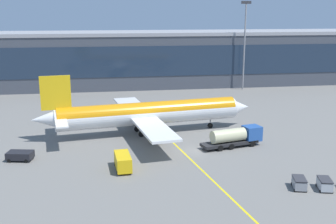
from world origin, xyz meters
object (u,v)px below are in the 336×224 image
(crew_van, at_px, (123,161))
(baggage_cart_0, at_px, (299,183))
(pushback_tug, at_px, (20,155))
(main_airliner, at_px, (148,113))
(fuel_tanker, at_px, (236,137))
(baggage_cart_1, at_px, (325,184))

(crew_van, relative_size, baggage_cart_0, 1.74)
(pushback_tug, bearing_deg, crew_van, -22.51)
(main_airliner, relative_size, fuel_tanker, 3.77)
(crew_van, bearing_deg, baggage_cart_0, -24.20)
(crew_van, relative_size, baggage_cart_1, 1.74)
(main_airliner, bearing_deg, baggage_cart_0, -59.04)
(crew_van, bearing_deg, baggage_cart_1, -23.09)
(crew_van, height_order, baggage_cart_0, crew_van)
(crew_van, bearing_deg, main_airliner, 72.61)
(pushback_tug, relative_size, crew_van, 0.82)
(pushback_tug, height_order, baggage_cart_0, baggage_cart_0)
(baggage_cart_0, height_order, baggage_cart_1, same)
(main_airliner, bearing_deg, crew_van, -107.39)
(baggage_cart_0, distance_m, baggage_cart_1, 3.20)
(crew_van, bearing_deg, pushback_tug, 157.49)
(main_airliner, height_order, fuel_tanker, main_airliner)
(fuel_tanker, bearing_deg, main_airliner, 144.25)
(main_airliner, xyz_separation_m, pushback_tug, (-21.18, -11.37, -3.08))
(pushback_tug, distance_m, baggage_cart_0, 41.31)
(baggage_cart_1, bearing_deg, crew_van, 156.91)
(baggage_cart_0, bearing_deg, baggage_cart_1, -14.58)
(crew_van, bearing_deg, fuel_tanker, 21.98)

